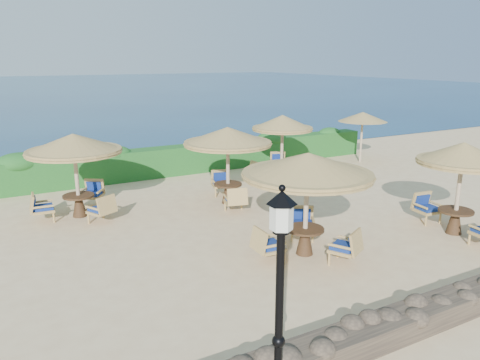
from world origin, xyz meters
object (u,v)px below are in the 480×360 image
cafe_set_0 (307,179)px  cafe_set_2 (75,157)px  cafe_set_3 (228,145)px  extra_parasol (363,117)px  lamp_post (279,318)px  cafe_set_1 (461,168)px  cafe_set_4 (282,135)px

cafe_set_0 → cafe_set_2: (-4.50, 5.82, -0.07)m
cafe_set_0 → cafe_set_3: (0.27, 4.80, 0.04)m
cafe_set_2 → cafe_set_3: same height
extra_parasol → lamp_post: bearing=-136.4°
lamp_post → cafe_set_0: size_ratio=1.01×
cafe_set_1 → cafe_set_2: (-9.13, 6.70, -0.00)m
extra_parasol → cafe_set_4: (-5.15, -0.90, -0.34)m
lamp_post → extra_parasol: bearing=43.6°
cafe_set_2 → cafe_set_1: bearing=-36.3°
extra_parasol → cafe_set_2: 13.53m
extra_parasol → cafe_set_4: bearing=-170.1°
extra_parasol → cafe_set_4: size_ratio=0.87×
extra_parasol → cafe_set_3: (-8.64, -2.83, -0.13)m
extra_parasol → cafe_set_3: bearing=-161.9°
cafe_set_0 → cafe_set_1: size_ratio=1.15×
cafe_set_4 → cafe_set_0: bearing=-119.2°
cafe_set_1 → cafe_set_3: same height
extra_parasol → cafe_set_3: 9.09m
cafe_set_0 → cafe_set_1: 4.71m
cafe_set_0 → cafe_set_3: 4.81m
cafe_set_1 → extra_parasol: bearing=63.3°
cafe_set_1 → cafe_set_4: bearing=96.5°
extra_parasol → cafe_set_1: bearing=-116.7°
extra_parasol → cafe_set_0: 11.72m
cafe_set_3 → cafe_set_0: bearing=-93.2°
cafe_set_1 → cafe_set_4: size_ratio=1.03×
cafe_set_1 → lamp_post: bearing=-157.2°
cafe_set_3 → lamp_post: bearing=-113.4°
lamp_post → cafe_set_1: lamp_post is taller
cafe_set_0 → cafe_set_2: bearing=127.7°
extra_parasol → cafe_set_2: size_ratio=0.83×
lamp_post → cafe_set_3: 10.01m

